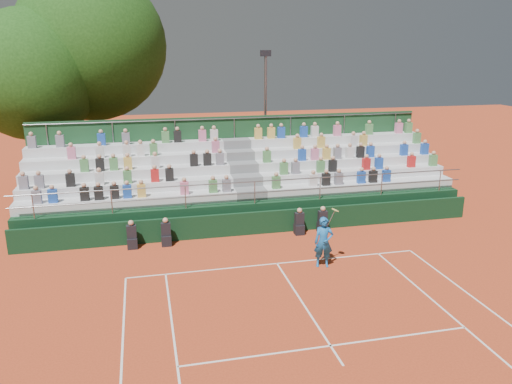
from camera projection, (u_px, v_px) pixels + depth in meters
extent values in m
plane|color=#BB411F|center=(277.00, 264.00, 18.63)|extent=(90.00, 90.00, 0.00)
cube|color=white|center=(277.00, 263.00, 18.62)|extent=(11.00, 0.06, 0.01)
cube|color=white|center=(304.00, 305.00, 15.63)|extent=(0.06, 6.40, 0.01)
cube|color=white|center=(330.00, 346.00, 13.49)|extent=(8.22, 0.06, 0.01)
cube|color=black|center=(258.00, 223.00, 21.48)|extent=(20.00, 0.15, 1.00)
cube|color=black|center=(132.00, 243.00, 20.00)|extent=(0.40, 0.40, 0.44)
cube|color=black|center=(132.00, 232.00, 19.87)|extent=(0.38, 0.25, 0.55)
sphere|color=tan|center=(131.00, 223.00, 19.76)|extent=(0.22, 0.22, 0.22)
cube|color=black|center=(166.00, 240.00, 20.29)|extent=(0.40, 0.40, 0.44)
cube|color=black|center=(166.00, 229.00, 20.16)|extent=(0.38, 0.25, 0.55)
sphere|color=tan|center=(165.00, 220.00, 20.05)|extent=(0.22, 0.22, 0.22)
cube|color=black|center=(299.00, 229.00, 21.51)|extent=(0.40, 0.40, 0.44)
cube|color=black|center=(299.00, 219.00, 21.38)|extent=(0.38, 0.25, 0.55)
sphere|color=tan|center=(300.00, 210.00, 21.27)|extent=(0.22, 0.22, 0.22)
cube|color=black|center=(322.00, 227.00, 21.74)|extent=(0.40, 0.40, 0.44)
cube|color=black|center=(323.00, 217.00, 21.61)|extent=(0.38, 0.25, 0.55)
sphere|color=tan|center=(323.00, 209.00, 21.50)|extent=(0.22, 0.22, 0.22)
cube|color=black|center=(243.00, 200.00, 24.35)|extent=(20.00, 5.20, 1.20)
cube|color=silver|center=(129.00, 201.00, 21.41)|extent=(9.30, 0.85, 0.42)
cube|color=silver|center=(360.00, 186.00, 23.71)|extent=(9.30, 0.85, 0.42)
cube|color=slate|center=(250.00, 194.00, 22.56)|extent=(1.40, 0.85, 0.42)
cube|color=silver|center=(129.00, 187.00, 22.09)|extent=(9.30, 0.85, 0.42)
cube|color=silver|center=(353.00, 174.00, 24.39)|extent=(9.30, 0.85, 0.42)
cube|color=slate|center=(247.00, 180.00, 23.24)|extent=(1.40, 0.85, 0.42)
cube|color=silver|center=(128.00, 173.00, 22.76)|extent=(9.30, 0.85, 0.42)
cube|color=silver|center=(347.00, 162.00, 25.07)|extent=(9.30, 0.85, 0.42)
cube|color=slate|center=(243.00, 167.00, 23.92)|extent=(1.40, 0.85, 0.42)
cube|color=silver|center=(128.00, 160.00, 23.44)|extent=(9.30, 0.85, 0.42)
cube|color=silver|center=(341.00, 150.00, 25.75)|extent=(9.30, 0.85, 0.42)
cube|color=slate|center=(239.00, 155.00, 24.60)|extent=(1.40, 0.85, 0.42)
cube|color=silver|center=(127.00, 148.00, 24.12)|extent=(9.30, 0.85, 0.42)
cube|color=silver|center=(335.00, 139.00, 26.43)|extent=(9.30, 0.85, 0.42)
cube|color=slate|center=(236.00, 143.00, 25.27)|extent=(1.40, 0.85, 0.42)
cube|color=#1B4725|center=(234.00, 158.00, 26.01)|extent=(20.00, 0.12, 4.40)
cylinder|color=gray|center=(255.00, 182.00, 21.52)|extent=(20.00, 0.05, 0.05)
cylinder|color=gray|center=(234.00, 118.00, 25.33)|extent=(20.00, 0.05, 0.05)
cube|color=slate|center=(37.00, 197.00, 20.35)|extent=(0.36, 0.24, 0.56)
cube|color=#1E4CB2|center=(53.00, 196.00, 20.48)|extent=(0.36, 0.24, 0.56)
cube|color=black|center=(85.00, 194.00, 20.75)|extent=(0.36, 0.24, 0.56)
cube|color=black|center=(99.00, 193.00, 20.87)|extent=(0.36, 0.24, 0.56)
cube|color=black|center=(115.00, 192.00, 21.01)|extent=(0.36, 0.24, 0.56)
cube|color=#1E4CB2|center=(127.00, 191.00, 21.12)|extent=(0.36, 0.24, 0.56)
cube|color=gold|center=(142.00, 191.00, 21.25)|extent=(0.36, 0.24, 0.56)
cube|color=pink|center=(184.00, 188.00, 21.64)|extent=(0.36, 0.24, 0.56)
cube|color=#4C8C4C|center=(213.00, 186.00, 21.91)|extent=(0.36, 0.24, 0.56)
cube|color=slate|center=(227.00, 185.00, 22.04)|extent=(0.36, 0.24, 0.56)
cube|color=slate|center=(24.00, 183.00, 20.90)|extent=(0.36, 0.24, 0.56)
cube|color=slate|center=(39.00, 182.00, 21.03)|extent=(0.36, 0.24, 0.56)
cube|color=black|center=(70.00, 180.00, 21.30)|extent=(0.36, 0.24, 0.56)
cube|color=silver|center=(100.00, 178.00, 21.55)|extent=(0.36, 0.24, 0.56)
cube|color=#4C8C4C|center=(128.00, 177.00, 21.81)|extent=(0.36, 0.24, 0.56)
cube|color=red|center=(155.00, 175.00, 22.06)|extent=(0.36, 0.24, 0.56)
cube|color=black|center=(170.00, 175.00, 22.20)|extent=(0.36, 0.24, 0.56)
cube|color=#4C8C4C|center=(84.00, 165.00, 22.09)|extent=(0.36, 0.24, 0.56)
cube|color=black|center=(100.00, 165.00, 22.23)|extent=(0.36, 0.24, 0.56)
cube|color=#4C8C4C|center=(114.00, 164.00, 22.36)|extent=(0.36, 0.24, 0.56)
cube|color=gold|center=(128.00, 163.00, 22.49)|extent=(0.36, 0.24, 0.56)
cube|color=silver|center=(155.00, 162.00, 22.75)|extent=(0.36, 0.24, 0.56)
cube|color=black|center=(194.00, 160.00, 23.14)|extent=(0.36, 0.24, 0.56)
cube|color=black|center=(207.00, 159.00, 23.27)|extent=(0.36, 0.24, 0.56)
cube|color=slate|center=(220.00, 159.00, 23.40)|extent=(0.36, 0.24, 0.56)
cube|color=pink|center=(72.00, 153.00, 22.64)|extent=(0.36, 0.24, 0.56)
cube|color=silver|center=(100.00, 152.00, 22.91)|extent=(0.36, 0.24, 0.56)
cube|color=silver|center=(127.00, 151.00, 23.17)|extent=(0.36, 0.24, 0.56)
cube|color=silver|center=(141.00, 150.00, 23.30)|extent=(0.36, 0.24, 0.56)
cube|color=#4C8C4C|center=(154.00, 149.00, 23.43)|extent=(0.36, 0.24, 0.56)
cube|color=pink|center=(216.00, 147.00, 24.06)|extent=(0.36, 0.24, 0.56)
cube|color=slate|center=(32.00, 142.00, 22.93)|extent=(0.36, 0.24, 0.56)
cube|color=slate|center=(60.00, 141.00, 23.20)|extent=(0.36, 0.24, 0.56)
cube|color=#1E4CB2|center=(101.00, 139.00, 23.59)|extent=(0.36, 0.24, 0.56)
cube|color=slate|center=(126.00, 139.00, 23.84)|extent=(0.36, 0.24, 0.56)
cube|color=#4C8C4C|center=(165.00, 137.00, 24.24)|extent=(0.36, 0.24, 0.56)
cube|color=black|center=(178.00, 137.00, 24.37)|extent=(0.36, 0.24, 0.56)
cube|color=pink|center=(202.00, 136.00, 24.63)|extent=(0.36, 0.24, 0.56)
cube|color=silver|center=(214.00, 135.00, 24.75)|extent=(0.36, 0.24, 0.56)
cube|color=#4C8C4C|center=(276.00, 182.00, 22.53)|extent=(0.36, 0.24, 0.56)
cube|color=silver|center=(313.00, 180.00, 22.91)|extent=(0.36, 0.24, 0.56)
cube|color=black|center=(326.00, 179.00, 23.05)|extent=(0.36, 0.24, 0.56)
cube|color=slate|center=(339.00, 179.00, 23.18)|extent=(0.36, 0.24, 0.56)
cube|color=#1E4CB2|center=(361.00, 177.00, 23.43)|extent=(0.36, 0.24, 0.56)
cube|color=black|center=(373.00, 177.00, 23.56)|extent=(0.36, 0.24, 0.56)
cube|color=#1E4CB2|center=(386.00, 176.00, 23.70)|extent=(0.36, 0.24, 0.56)
cube|color=#4C8C4C|center=(284.00, 168.00, 23.34)|extent=(0.36, 0.24, 0.56)
cube|color=slate|center=(295.00, 168.00, 23.46)|extent=(0.36, 0.24, 0.56)
cube|color=#4C8C4C|center=(321.00, 166.00, 23.73)|extent=(0.36, 0.24, 0.56)
cube|color=black|center=(333.00, 166.00, 23.87)|extent=(0.36, 0.24, 0.56)
cube|color=red|center=(366.00, 164.00, 24.24)|extent=(0.36, 0.24, 0.56)
cube|color=#1E4CB2|center=(379.00, 163.00, 24.38)|extent=(0.36, 0.24, 0.56)
cube|color=red|center=(411.00, 161.00, 24.76)|extent=(0.36, 0.24, 0.56)
cube|color=#4C8C4C|center=(433.00, 160.00, 25.02)|extent=(0.36, 0.24, 0.56)
cube|color=#4C8C4C|center=(267.00, 157.00, 23.89)|extent=(0.36, 0.24, 0.56)
cube|color=#1E4CB2|center=(302.00, 155.00, 24.27)|extent=(0.36, 0.24, 0.56)
cube|color=pink|center=(315.00, 154.00, 24.41)|extent=(0.36, 0.24, 0.56)
cube|color=gold|center=(327.00, 154.00, 24.54)|extent=(0.36, 0.24, 0.56)
cube|color=slate|center=(337.00, 153.00, 24.66)|extent=(0.36, 0.24, 0.56)
cube|color=silver|center=(350.00, 153.00, 24.80)|extent=(0.36, 0.24, 0.56)
cube|color=black|center=(360.00, 152.00, 24.93)|extent=(0.36, 0.24, 0.56)
cube|color=#1E4CB2|center=(370.00, 151.00, 25.05)|extent=(0.36, 0.24, 0.56)
cube|color=#1E4CB2|center=(404.00, 150.00, 25.45)|extent=(0.36, 0.24, 0.56)
cube|color=#1E4CB2|center=(425.00, 149.00, 25.70)|extent=(0.36, 0.24, 0.56)
cube|color=gold|center=(297.00, 143.00, 24.95)|extent=(0.36, 0.24, 0.56)
cube|color=gold|center=(321.00, 142.00, 25.22)|extent=(0.36, 0.24, 0.56)
cube|color=silver|center=(353.00, 141.00, 25.60)|extent=(0.36, 0.24, 0.56)
cube|color=gold|center=(363.00, 140.00, 25.72)|extent=(0.36, 0.24, 0.56)
cube|color=#4C8C4C|center=(417.00, 138.00, 26.38)|extent=(0.36, 0.24, 0.56)
cube|color=gold|center=(258.00, 133.00, 25.24)|extent=(0.36, 0.24, 0.56)
cube|color=gold|center=(271.00, 133.00, 25.38)|extent=(0.36, 0.24, 0.56)
cube|color=#1E4CB2|center=(281.00, 133.00, 25.50)|extent=(0.36, 0.24, 0.56)
cube|color=#1E4CB2|center=(304.00, 132.00, 25.76)|extent=(0.36, 0.24, 0.56)
cube|color=silver|center=(315.00, 131.00, 25.89)|extent=(0.36, 0.24, 0.56)
cube|color=pink|center=(337.00, 130.00, 26.16)|extent=(0.36, 0.24, 0.56)
cube|color=#4C8C4C|center=(369.00, 129.00, 26.55)|extent=(0.36, 0.24, 0.56)
cube|color=pink|center=(399.00, 128.00, 26.92)|extent=(0.36, 0.24, 0.56)
cube|color=#4C8C4C|center=(408.00, 128.00, 27.04)|extent=(0.36, 0.24, 0.56)
imported|color=#1765B1|center=(324.00, 242.00, 18.16)|extent=(0.78, 0.60, 1.89)
cylinder|color=gray|center=(331.00, 218.00, 17.96)|extent=(0.26, 0.03, 0.51)
cylinder|color=#E5D866|center=(335.00, 210.00, 17.91)|extent=(0.26, 0.28, 0.14)
cylinder|color=#3A2115|center=(43.00, 161.00, 27.03)|extent=(0.50, 0.50, 3.70)
sphere|color=#173D10|center=(32.00, 75.00, 25.76)|extent=(6.76, 6.76, 6.76)
cylinder|color=#3A2115|center=(100.00, 145.00, 29.16)|extent=(0.50, 0.50, 4.58)
sphere|color=#173D10|center=(91.00, 45.00, 27.61)|extent=(8.24, 8.24, 8.24)
cylinder|color=gray|center=(265.00, 119.00, 29.74)|extent=(0.16, 0.16, 7.27)
cube|color=black|center=(266.00, 53.00, 28.67)|extent=(0.60, 0.25, 0.35)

